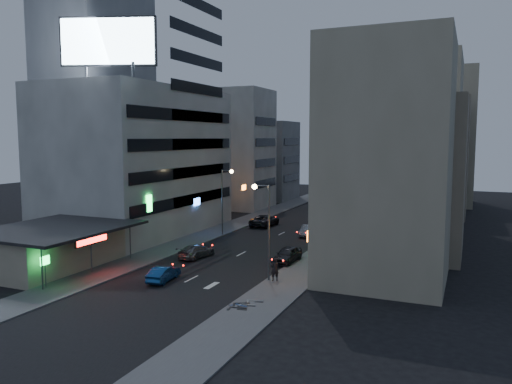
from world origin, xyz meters
The scene contains 29 objects.
ground centered at (0.00, 0.00, 0.00)m, with size 180.00×180.00×0.00m, color black.
sidewalk_left centered at (-8.00, 30.00, 0.06)m, with size 4.00×120.00×0.12m, color #4C4C4F.
sidewalk_right centered at (8.00, 30.00, 0.06)m, with size 4.00×120.00×0.12m, color #4C4C4F.
food_court centered at (-13.90, 2.00, 1.98)m, with size 11.00×13.00×3.88m.
white_building centered at (-17.00, 20.00, 9.00)m, with size 14.00×24.00×18.00m, color silver.
grey_tower centered at (-26.00, 23.00, 17.00)m, with size 10.00×14.00×34.00m, color gray.
shophouse_near centered at (15.00, 10.50, 10.00)m, with size 10.00×11.00×20.00m, color tan.
shophouse_mid centered at (15.50, 22.00, 8.00)m, with size 11.00×12.00×16.00m, color gray.
shophouse_far centered at (15.00, 35.00, 11.00)m, with size 10.00×14.00×22.00m, color tan.
far_left_a centered at (-15.50, 45.00, 10.00)m, with size 11.00×10.00×20.00m, color silver.
far_left_b centered at (-16.00, 58.00, 7.50)m, with size 12.00×10.00×15.00m, color gray.
far_right_a centered at (15.50, 50.00, 9.00)m, with size 11.00×12.00×18.00m, color gray.
far_right_b centered at (16.00, 64.00, 12.00)m, with size 12.00×12.00×24.00m, color tan.
billboard centered at (-12.99, 9.97, 21.66)m, with size 9.52×3.75×6.20m.
street_lamp_right_near centered at (5.90, 6.00, 5.36)m, with size 1.60×0.44×8.02m.
street_lamp_left centered at (-5.90, 22.00, 5.36)m, with size 1.60×0.44×8.02m.
street_lamp_right_far centered at (5.90, 40.00, 5.36)m, with size 1.60×0.44×8.02m.
parked_car_right_near centered at (5.60, 12.53, 0.76)m, with size 1.79×4.44×1.51m, color black.
parked_car_right_mid centered at (3.40, 25.80, 0.65)m, with size 1.37×3.94×1.30m, color gray.
parked_car_left centered at (-3.99, 30.08, 0.77)m, with size 2.56×5.56×1.54m, color #28272D.
parked_car_right_far centered at (5.60, 31.88, 0.70)m, with size 1.96×4.82×1.40m, color #9CA0A4.
road_car_blue centered at (-1.82, 2.55, 0.64)m, with size 1.36×3.90×1.28m, color navy.
road_car_silver centered at (-3.45, 10.78, 0.66)m, with size 1.86×4.57×1.33m, color gray.
person centered at (6.85, 5.98, 1.10)m, with size 0.71×0.47×1.95m, color black.
scooter_black_a centered at (7.56, -1.02, 0.70)m, with size 1.91×0.64×1.17m, color black, non-canonical shape.
scooter_silver_a centered at (7.81, -0.14, 0.65)m, with size 1.74×0.58×1.06m, color #A6AAAE, non-canonical shape.
scooter_blue centered at (7.44, -0.77, 0.64)m, with size 1.70×0.57×1.04m, color navy, non-canonical shape.
scooter_black_b centered at (7.26, 0.06, 0.67)m, with size 1.81×0.60×1.11m, color black, non-canonical shape.
scooter_silver_b centered at (7.94, 0.91, 0.66)m, with size 1.78×0.59×1.09m, color #A5A8AD, non-canonical shape.
Camera 1 is at (21.51, -31.80, 12.00)m, focal length 35.00 mm.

